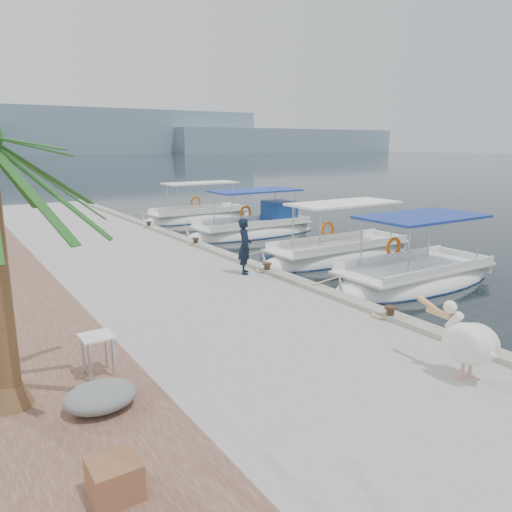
{
  "coord_description": "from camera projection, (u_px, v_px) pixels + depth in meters",
  "views": [
    {
      "loc": [
        -8.79,
        -10.9,
        4.45
      ],
      "look_at": [
        -1.0,
        1.13,
        1.2
      ],
      "focal_mm": 35.0,
      "sensor_mm": 36.0,
      "label": 1
    }
  ],
  "objects": [
    {
      "name": "concrete_quay",
      "position": [
        145.0,
        269.0,
        17.01
      ],
      "size": [
        6.0,
        40.0,
        0.5
      ],
      "primitive_type": "cube",
      "color": "gray",
      "rests_on": "ground"
    },
    {
      "name": "fishing_caique_e",
      "position": [
        199.0,
        219.0,
        29.22
      ],
      "size": [
        7.08,
        2.01,
        2.83
      ],
      "color": "white",
      "rests_on": "ground"
    },
    {
      "name": "distant_hills",
      "position": [
        42.0,
        135.0,
        193.54
      ],
      "size": [
        330.0,
        60.0,
        18.0
      ],
      "color": "gray",
      "rests_on": "ground"
    },
    {
      "name": "fisherman",
      "position": [
        245.0,
        246.0,
        15.29
      ],
      "size": [
        0.67,
        0.75,
        1.73
      ],
      "primitive_type": "imported",
      "rotation": [
        0.0,
        0.0,
        1.05
      ],
      "color": "black",
      "rests_on": "concrete_quay"
    },
    {
      "name": "fishing_caique_d",
      "position": [
        254.0,
        231.0,
        24.67
      ],
      "size": [
        7.29,
        2.33,
        2.83
      ],
      "color": "white",
      "rests_on": "ground"
    },
    {
      "name": "ground",
      "position": [
        306.0,
        299.0,
        14.56
      ],
      "size": [
        400.0,
        400.0,
        0.0
      ],
      "primitive_type": "plane",
      "color": "black",
      "rests_on": "ground"
    },
    {
      "name": "pelican",
      "position": [
        467.0,
        342.0,
        8.48
      ],
      "size": [
        0.62,
        1.63,
        1.27
      ],
      "color": "tan",
      "rests_on": "concrete_quay"
    },
    {
      "name": "tarp_bundle",
      "position": [
        101.0,
        397.0,
        7.55
      ],
      "size": [
        1.1,
        0.9,
        0.4
      ],
      "primitive_type": "ellipsoid",
      "color": "slate",
      "rests_on": "cobblestone_strip"
    },
    {
      "name": "wooden_crate",
      "position": [
        114.0,
        479.0,
        5.67
      ],
      "size": [
        0.55,
        0.55,
        0.44
      ],
      "primitive_type": "cube",
      "color": "brown",
      "rests_on": "cobblestone_strip"
    },
    {
      "name": "mooring_bollards",
      "position": [
        267.0,
        267.0,
        15.45
      ],
      "size": [
        0.28,
        20.28,
        0.33
      ],
      "color": "black",
      "rests_on": "concrete_quay"
    },
    {
      "name": "fishing_caique_c",
      "position": [
        338.0,
        256.0,
        19.51
      ],
      "size": [
        7.35,
        2.18,
        2.83
      ],
      "color": "white",
      "rests_on": "ground"
    },
    {
      "name": "fishing_caique_b",
      "position": [
        414.0,
        281.0,
        16.05
      ],
      "size": [
        6.63,
        2.57,
        2.83
      ],
      "color": "white",
      "rests_on": "ground"
    },
    {
      "name": "folding_table",
      "position": [
        98.0,
        347.0,
        8.6
      ],
      "size": [
        0.55,
        0.55,
        0.73
      ],
      "color": "silver",
      "rests_on": "cobblestone_strip"
    },
    {
      "name": "quay_curb",
      "position": [
        217.0,
        251.0,
        18.42
      ],
      "size": [
        0.44,
        40.0,
        0.12
      ],
      "primitive_type": "cube",
      "color": "gray",
      "rests_on": "concrete_quay"
    }
  ]
}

